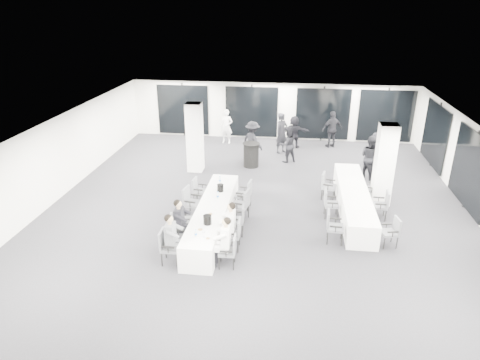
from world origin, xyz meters
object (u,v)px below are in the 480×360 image
Objects in this scene: chair_main_left_far at (198,189)px; standing_guest_f at (294,130)px; banquet_table_side at (353,201)px; standing_guest_b at (288,142)px; chair_main_left_near at (167,245)px; chair_main_right_far at (246,193)px; chair_main_right_near at (230,249)px; chair_side_right_near at (392,230)px; standing_guest_e at (376,149)px; chair_main_left_second at (176,229)px; ice_bucket_far at (220,188)px; chair_main_right_fourth at (243,203)px; chair_side_left_far at (327,184)px; cocktail_table at (251,155)px; chair_main_left_mid at (183,218)px; standing_guest_a at (282,130)px; standing_guest_d at (332,127)px; chair_main_right_second at (235,232)px; chair_side_right_mid at (382,203)px; standing_guest_c at (252,138)px; ice_bucket_near at (207,220)px; chair_side_left_mid at (329,202)px; chair_side_right_far at (375,188)px; chair_side_left_near at (333,225)px; chair_main_left_fourth at (191,200)px; standing_guest_g at (226,124)px; banquet_table_main at (213,217)px; standing_guest_h at (370,154)px; chair_main_right_mid at (239,218)px.

standing_guest_f is at bearing 160.57° from chair_main_left_far.
banquet_table_side is 5.04m from standing_guest_b.
chair_main_left_near is at bearing 6.52° from chair_main_left_far.
standing_guest_f reaches higher than chair_main_right_far.
chair_side_right_near is (4.40, 1.60, -0.01)m from chair_main_right_near.
chair_main_right_near is at bearing 160.09° from standing_guest_e.
chair_main_left_second is (0.00, 0.87, -0.00)m from chair_main_left_near.
chair_main_left_second is at bearing -111.69° from ice_bucket_far.
chair_side_left_far is at bearing -41.66° from chair_main_right_fourth.
cocktail_table is 0.59× the size of standing_guest_f.
standing_guest_a is (2.63, 7.83, 0.53)m from chair_main_left_mid.
standing_guest_d is at bearing -160.14° from standing_guest_b.
chair_main_left_near reaches higher than chair_main_left_second.
standing_guest_b reaches higher than chair_side_left_far.
standing_guest_e is at bearing -36.54° from chair_main_right_second.
chair_main_left_mid is at bearing 108.33° from chair_side_right_mid.
ice_bucket_far reaches higher than chair_main_left_far.
standing_guest_c reaches higher than cocktail_table.
chair_side_right_mid is at bearing -69.14° from chair_main_right_fourth.
chair_side_right_mid is 3.61× the size of ice_bucket_near.
chair_side_right_far is at bearing 129.24° from chair_side_left_mid.
chair_side_left_near is 8.87m from standing_guest_d.
ice_bucket_far reaches higher than chair_side_right_far.
chair_main_right_fourth is at bearing -29.95° from ice_bucket_far.
chair_main_left_far is 0.89× the size of chair_main_right_far.
chair_side_right_near is at bearing 89.91° from chair_main_left_fourth.
chair_side_right_mid is at bearing 75.01° from standing_guest_d.
standing_guest_a is (-3.42, 7.76, 0.55)m from chair_side_right_near.
standing_guest_a is (2.63, 5.67, 0.54)m from chair_main_left_far.
chair_side_left_near reaches higher than chair_side_left_mid.
banquet_table_main is at bearing -75.64° from standing_guest_g.
chair_main_left_near reaches higher than chair_main_left_mid.
chair_main_right_near is at bearing 132.89° from standing_guest_c.
chair_main_left_far is at bearing 27.85° from standing_guest_b.
standing_guest_g reaches higher than standing_guest_e.
chair_side_right_near is 0.45× the size of standing_guest_c.
chair_side_right_far is at bearing 76.87° from standing_guest_d.
standing_guest_e is (5.10, 0.34, 0.37)m from cocktail_table.
banquet_table_side is 3.24m from standing_guest_h.
standing_guest_f is at bearing -125.74° from standing_guest_b.
standing_guest_g reaches higher than chair_main_right_far.
standing_guest_e is at bearing 128.42° from chair_main_left_far.
chair_main_right_mid is 1.60m from ice_bucket_far.
standing_guest_h reaches higher than chair_main_left_near.
ice_bucket_far is (-3.51, 1.44, 0.33)m from chair_side_left_near.
chair_main_left_fourth is 1.07× the size of chair_side_left_far.
standing_guest_e reaches higher than chair_main_left_mid.
chair_main_right_near reaches higher than banquet_table_side.
standing_guest_b is at bearing 54.66° from chair_side_right_far.
cocktail_table is at bearing 43.19° from standing_guest_h.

